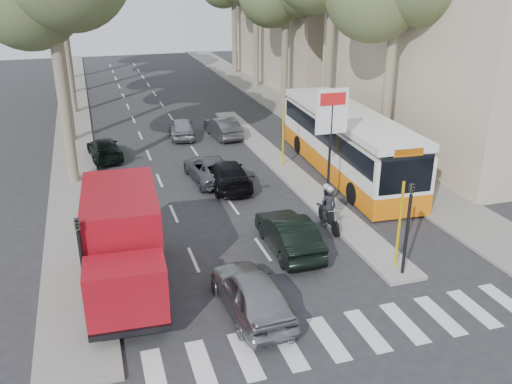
# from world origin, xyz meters

# --- Properties ---
(ground) EXTENTS (120.00, 120.00, 0.00)m
(ground) POSITION_xyz_m (0.00, 0.00, 0.00)
(ground) COLOR #28282B
(ground) RESTS_ON ground
(sidewalk_right) EXTENTS (3.20, 70.00, 0.12)m
(sidewalk_right) POSITION_xyz_m (8.60, 25.00, 0.06)
(sidewalk_right) COLOR gray
(sidewalk_right) RESTS_ON ground
(median_left) EXTENTS (2.40, 64.00, 0.12)m
(median_left) POSITION_xyz_m (-8.00, 28.00, 0.06)
(median_left) COLOR gray
(median_left) RESTS_ON ground
(traffic_island) EXTENTS (1.50, 26.00, 0.16)m
(traffic_island) POSITION_xyz_m (3.25, 11.00, 0.08)
(traffic_island) COLOR gray
(traffic_island) RESTS_ON ground
(billboard) EXTENTS (1.50, 12.10, 5.60)m
(billboard) POSITION_xyz_m (3.25, 5.00, 3.70)
(billboard) COLOR yellow
(billboard) RESTS_ON ground
(traffic_light_island) EXTENTS (0.16, 0.41, 3.60)m
(traffic_light_island) POSITION_xyz_m (3.25, -1.50, 2.49)
(traffic_light_island) COLOR black
(traffic_light_island) RESTS_ON ground
(traffic_light_left) EXTENTS (0.16, 0.41, 3.60)m
(traffic_light_left) POSITION_xyz_m (-7.60, -1.00, 2.49)
(traffic_light_left) COLOR black
(traffic_light_left) RESTS_ON ground
(silver_hatchback) EXTENTS (1.98, 4.44, 1.48)m
(silver_hatchback) POSITION_xyz_m (-2.61, -2.00, 0.74)
(silver_hatchback) COLOR #94979B
(silver_hatchback) RESTS_ON ground
(dark_hatchback) EXTENTS (1.60, 4.40, 1.44)m
(dark_hatchback) POSITION_xyz_m (0.04, 1.64, 0.72)
(dark_hatchback) COLOR black
(dark_hatchback) RESTS_ON ground
(queue_car_a) EXTENTS (2.38, 4.63, 1.25)m
(queue_car_a) POSITION_xyz_m (-1.10, 10.25, 0.63)
(queue_car_a) COLOR #54565D
(queue_car_a) RESTS_ON ground
(queue_car_b) EXTENTS (1.99, 4.68, 1.35)m
(queue_car_b) POSITION_xyz_m (-0.50, 9.06, 0.67)
(queue_car_b) COLOR black
(queue_car_b) RESTS_ON ground
(queue_car_c) EXTENTS (1.90, 4.03, 1.33)m
(queue_car_c) POSITION_xyz_m (-1.10, 18.65, 0.67)
(queue_car_c) COLOR #929599
(queue_car_c) RESTS_ON ground
(queue_car_d) EXTENTS (1.83, 4.22, 1.35)m
(queue_car_d) POSITION_xyz_m (1.55, 17.94, 0.68)
(queue_car_d) COLOR #45484C
(queue_car_d) RESTS_ON ground
(queue_car_e) EXTENTS (2.10, 4.30, 1.20)m
(queue_car_e) POSITION_xyz_m (-6.22, 15.66, 0.60)
(queue_car_e) COLOR black
(queue_car_e) RESTS_ON ground
(red_truck) EXTENTS (2.77, 6.52, 3.41)m
(red_truck) POSITION_xyz_m (-6.29, 0.67, 1.80)
(red_truck) COLOR black
(red_truck) RESTS_ON ground
(city_bus) EXTENTS (3.62, 13.23, 3.45)m
(city_bus) POSITION_xyz_m (6.20, 9.17, 1.82)
(city_bus) COLOR orange
(city_bus) RESTS_ON ground
(motorcycle) EXTENTS (0.85, 2.28, 1.94)m
(motorcycle) POSITION_xyz_m (2.42, 3.24, 0.88)
(motorcycle) COLOR black
(motorcycle) RESTS_ON ground
(pedestrian_near) EXTENTS (1.13, 1.25, 1.95)m
(pedestrian_near) POSITION_xyz_m (9.68, 10.04, 1.10)
(pedestrian_near) COLOR #453651
(pedestrian_near) RESTS_ON sidewalk_right
(pedestrian_far) EXTENTS (1.12, 0.52, 1.72)m
(pedestrian_far) POSITION_xyz_m (10.00, 8.67, 0.98)
(pedestrian_far) COLOR #716155
(pedestrian_far) RESTS_ON sidewalk_right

